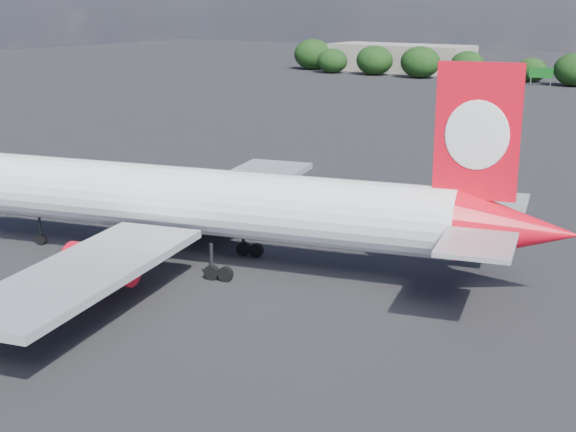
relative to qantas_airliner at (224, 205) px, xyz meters
The scene contains 4 objects.
ground 40.15m from the qantas_airliner, 95.89° to the left, with size 500.00×500.00×0.00m, color black.
qantas_airliner is the anchor object (origin of this frame).
terminal_building 184.99m from the qantas_airliner, 111.93° to the left, with size 42.00×16.00×8.00m.
highway_sign 157.18m from the qantas_airliner, 98.08° to the left, with size 6.00×0.30×4.50m.
Camera 1 is at (43.21, -28.27, 21.22)m, focal length 50.00 mm.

